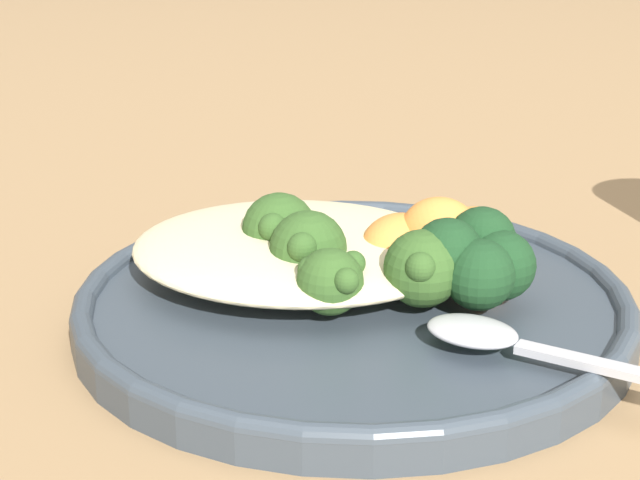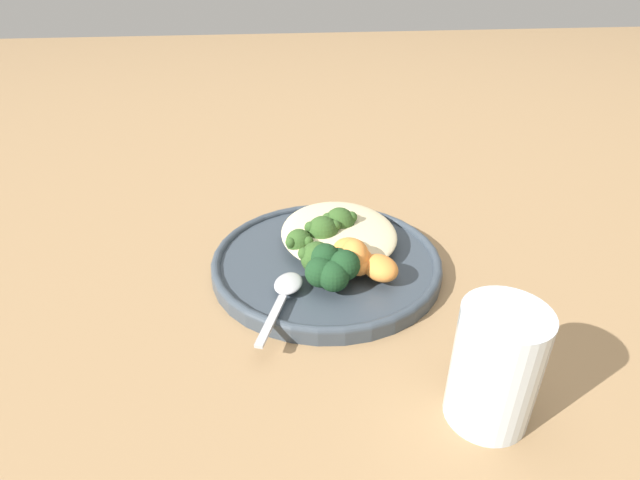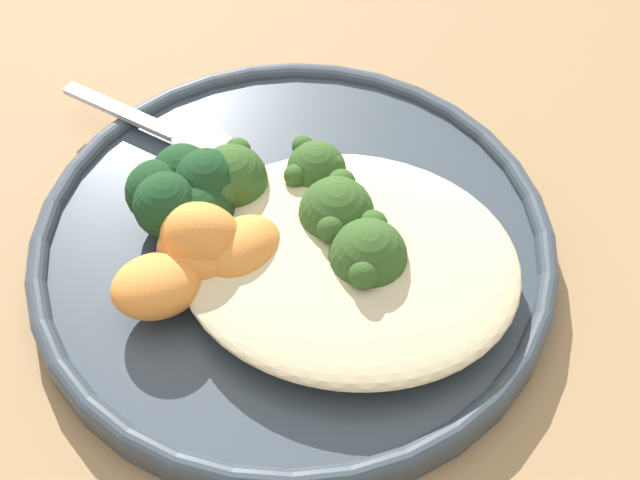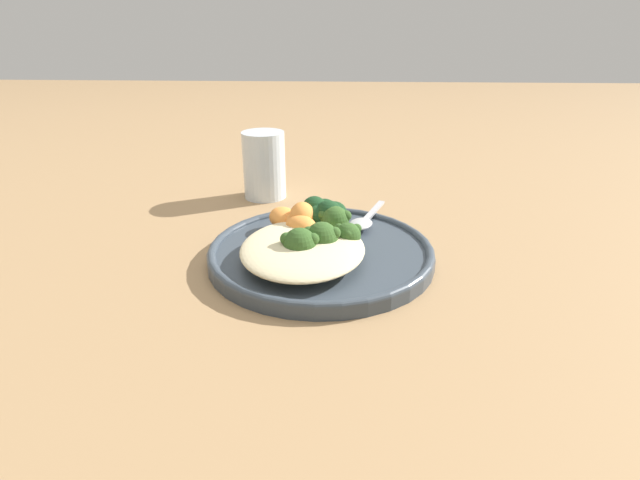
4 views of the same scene
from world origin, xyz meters
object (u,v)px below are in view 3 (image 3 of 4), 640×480
(sweet_potato_chunk_0, at_px, (202,239))
(sweet_potato_chunk_2, at_px, (157,286))
(sweet_potato_chunk_1, at_px, (243,250))
(plate, at_px, (293,246))
(sweet_potato_chunk_3, at_px, (199,252))
(broccoli_stalk_1, at_px, (331,218))
(kale_tuft, at_px, (183,192))
(broccoli_stalk_0, at_px, (350,259))
(spoon, at_px, (188,139))
(broccoli_stalk_3, at_px, (236,196))
(broccoli_stalk_2, at_px, (295,195))
(quinoa_mound, at_px, (349,262))

(sweet_potato_chunk_0, xyz_separation_m, sweet_potato_chunk_2, (0.02, 0.03, -0.01))
(sweet_potato_chunk_1, bearing_deg, plate, -126.96)
(sweet_potato_chunk_0, distance_m, sweet_potato_chunk_3, 0.01)
(broccoli_stalk_1, xyz_separation_m, kale_tuft, (0.08, -0.00, 0.00))
(broccoli_stalk_0, height_order, spoon, broccoli_stalk_0)
(broccoli_stalk_1, bearing_deg, plate, 140.91)
(broccoli_stalk_1, height_order, spoon, broccoli_stalk_1)
(plate, height_order, sweet_potato_chunk_1, sweet_potato_chunk_1)
(broccoli_stalk_1, bearing_deg, broccoli_stalk_0, -98.00)
(broccoli_stalk_3, xyz_separation_m, sweet_potato_chunk_1, (-0.01, 0.03, -0.00))
(broccoli_stalk_2, xyz_separation_m, sweet_potato_chunk_3, (0.04, 0.05, 0.00))
(sweet_potato_chunk_0, height_order, sweet_potato_chunk_2, sweet_potato_chunk_0)
(plate, distance_m, broccoli_stalk_3, 0.04)
(quinoa_mound, bearing_deg, sweet_potato_chunk_3, 8.00)
(sweet_potato_chunk_0, xyz_separation_m, sweet_potato_chunk_3, (0.00, 0.00, -0.01))
(broccoli_stalk_2, distance_m, kale_tuft, 0.06)
(plate, height_order, quinoa_mound, quinoa_mound)
(sweet_potato_chunk_2, bearing_deg, broccoli_stalk_3, -112.74)
(broccoli_stalk_2, bearing_deg, sweet_potato_chunk_3, 156.44)
(sweet_potato_chunk_2, bearing_deg, quinoa_mound, -159.59)
(broccoli_stalk_3, xyz_separation_m, sweet_potato_chunk_0, (0.01, 0.04, 0.00))
(plate, bearing_deg, sweet_potato_chunk_2, 43.45)
(kale_tuft, bearing_deg, quinoa_mound, 166.38)
(quinoa_mound, distance_m, broccoli_stalk_1, 0.03)
(broccoli_stalk_3, distance_m, sweet_potato_chunk_3, 0.04)
(sweet_potato_chunk_1, xyz_separation_m, kale_tuft, (0.04, -0.03, 0.01))
(broccoli_stalk_2, bearing_deg, broccoli_stalk_1, -109.27)
(quinoa_mound, xyz_separation_m, broccoli_stalk_3, (0.07, -0.03, 0.01))
(sweet_potato_chunk_1, relative_size, sweet_potato_chunk_2, 0.95)
(broccoli_stalk_0, relative_size, broccoli_stalk_1, 1.35)
(broccoli_stalk_0, bearing_deg, kale_tuft, 158.89)
(broccoli_stalk_0, xyz_separation_m, sweet_potato_chunk_2, (0.10, 0.03, -0.00))
(quinoa_mound, relative_size, broccoli_stalk_0, 1.82)
(broccoli_stalk_3, xyz_separation_m, sweet_potato_chunk_3, (0.01, 0.04, -0.00))
(sweet_potato_chunk_1, bearing_deg, sweet_potato_chunk_0, 1.32)
(plate, bearing_deg, sweet_potato_chunk_1, 53.04)
(broccoli_stalk_0, relative_size, kale_tuft, 1.54)
(broccoli_stalk_3, distance_m, spoon, 0.07)
(sweet_potato_chunk_0, relative_size, kale_tuft, 0.69)
(sweet_potato_chunk_2, bearing_deg, spoon, -81.89)
(broccoli_stalk_1, relative_size, spoon, 0.58)
(broccoli_stalk_2, bearing_deg, spoon, 77.84)
(sweet_potato_chunk_0, distance_m, sweet_potato_chunk_2, 0.03)
(broccoli_stalk_0, relative_size, sweet_potato_chunk_1, 2.20)
(sweet_potato_chunk_0, bearing_deg, quinoa_mound, -175.12)
(broccoli_stalk_3, bearing_deg, kale_tuft, 76.22)
(quinoa_mound, height_order, kale_tuft, kale_tuft)
(sweet_potato_chunk_3, bearing_deg, sweet_potato_chunk_0, -99.07)
(quinoa_mound, bearing_deg, spoon, -35.56)
(sweet_potato_chunk_1, height_order, spoon, sweet_potato_chunk_1)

